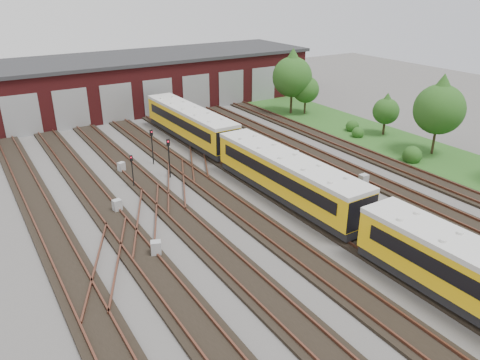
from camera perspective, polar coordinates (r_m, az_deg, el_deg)
ground at (r=28.95m, az=11.57°, el=-8.76°), size 120.00×120.00×0.00m
track_network at (r=29.15m, az=10.56°, el=-8.18°), size 30.40×70.00×0.33m
maintenance_shed at (r=61.13m, az=-14.84°, el=11.32°), size 51.00×12.50×6.35m
grass_verge at (r=48.08m, az=20.25°, el=3.53°), size 8.00×55.00×0.05m
metro_train at (r=34.34m, az=5.75°, el=0.51°), size 2.91×46.85×3.06m
signal_mast_0 at (r=37.11m, az=-13.02°, el=1.53°), size 0.25×0.24×2.72m
signal_mast_1 at (r=38.40m, az=-8.68°, el=3.24°), size 0.31×0.29×3.32m
signal_mast_2 at (r=41.55m, az=-10.68°, el=4.51°), size 0.26×0.24×3.16m
signal_mast_3 at (r=42.34m, az=-2.78°, el=4.94°), size 0.26×0.25×2.81m
relay_cabinet_0 at (r=33.95m, az=-14.74°, el=-3.09°), size 0.64×0.56×0.96m
relay_cabinet_1 at (r=40.82m, az=-14.25°, el=1.49°), size 0.69×0.64×0.91m
relay_cabinet_2 at (r=28.29m, az=-10.19°, el=-8.27°), size 0.74×0.68×1.00m
relay_cabinet_3 at (r=42.57m, az=6.78°, el=2.97°), size 0.68×0.64×0.90m
relay_cabinet_4 at (r=37.96m, az=14.81°, el=-0.11°), size 0.66×0.55×1.08m
tree_0 at (r=56.90m, az=6.41°, el=12.95°), size 4.71×4.71×7.81m
tree_1 at (r=57.26m, az=8.05°, el=11.26°), size 3.17×3.17×5.25m
tree_2 at (r=46.24m, az=23.22°, el=8.58°), size 4.54×4.54×7.53m
tree_3 at (r=51.04m, az=17.41°, el=8.37°), size 2.70×2.70×4.48m
bush_0 at (r=44.58m, az=20.29°, el=3.15°), size 1.71×1.71×1.71m
bush_1 at (r=50.11m, az=14.19°, el=5.78°), size 1.25×1.25×1.25m
bush_2 at (r=52.02m, az=13.56°, el=6.57°), size 1.41×1.41×1.41m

